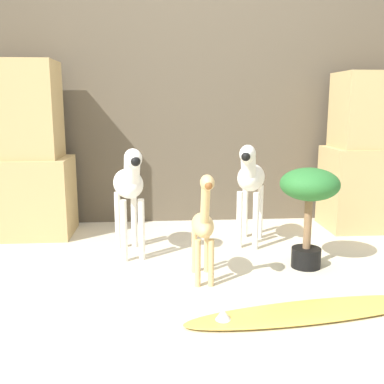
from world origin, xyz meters
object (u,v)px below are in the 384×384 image
object	(u,v)px
potted_palm_front	(309,195)
surfboard	(309,311)
giraffe_figurine	(203,224)
zebra_left	(129,185)
zebra_right	(250,179)

from	to	relation	value
potted_palm_front	surfboard	bearing A→B (deg)	-106.93
giraffe_figurine	surfboard	xyz separation A→B (m)	(0.45, -0.44, -0.31)
zebra_left	surfboard	xyz separation A→B (m)	(0.88, -0.89, -0.45)
zebra_right	giraffe_figurine	world-z (taller)	zebra_right
zebra_right	surfboard	bearing A→B (deg)	-86.26
zebra_left	giraffe_figurine	world-z (taller)	zebra_left
zebra_right	potted_palm_front	size ratio (longest dim) A/B	1.18
zebra_right	giraffe_figurine	bearing A→B (deg)	-121.26
zebra_right	surfboard	xyz separation A→B (m)	(0.07, -1.07, -0.45)
zebra_right	zebra_left	size ratio (longest dim) A/B	1.00
zebra_right	potted_palm_front	bearing A→B (deg)	-60.94
giraffe_figurine	potted_palm_front	world-z (taller)	giraffe_figurine
zebra_left	giraffe_figurine	size ratio (longest dim) A/B	1.14
potted_palm_front	zebra_left	bearing A→B (deg)	165.06
zebra_right	potted_palm_front	world-z (taller)	zebra_right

